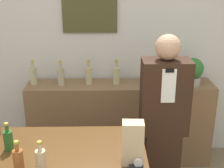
{
  "coord_description": "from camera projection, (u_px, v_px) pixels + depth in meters",
  "views": [
    {
      "loc": [
        -0.01,
        -1.41,
        2.12
      ],
      "look_at": [
        0.04,
        1.11,
        1.19
      ],
      "focal_mm": 50.0,
      "sensor_mm": 36.0,
      "label": 1
    }
  ],
  "objects": [
    {
      "name": "shelf_bottle_4",
      "position": [
        144.0,
        75.0,
        3.34
      ],
      "size": [
        0.08,
        0.08,
        0.27
      ],
      "color": "tan",
      "rests_on": "back_shelf"
    },
    {
      "name": "shelf_bottle_0",
      "position": [
        34.0,
        75.0,
        3.34
      ],
      "size": [
        0.08,
        0.08,
        0.27
      ],
      "color": "tan",
      "rests_on": "back_shelf"
    },
    {
      "name": "potted_plant",
      "position": [
        193.0,
        71.0,
        3.31
      ],
      "size": [
        0.22,
        0.22,
        0.3
      ],
      "color": "#9E998E",
      "rests_on": "back_shelf"
    },
    {
      "name": "shelf_bottle_1",
      "position": [
        61.0,
        76.0,
        3.33
      ],
      "size": [
        0.08,
        0.08,
        0.27
      ],
      "color": "tan",
      "rests_on": "back_shelf"
    },
    {
      "name": "shelf_bottle_3",
      "position": [
        116.0,
        75.0,
        3.36
      ],
      "size": [
        0.08,
        0.08,
        0.27
      ],
      "color": "tan",
      "rests_on": "back_shelf"
    },
    {
      "name": "shelf_bottle_5",
      "position": [
        172.0,
        76.0,
        3.34
      ],
      "size": [
        0.08,
        0.08,
        0.27
      ],
      "color": "tan",
      "rests_on": "back_shelf"
    },
    {
      "name": "paper_bag",
      "position": [
        133.0,
        143.0,
        1.98
      ],
      "size": [
        0.14,
        0.1,
        0.29
      ],
      "color": "tan",
      "rests_on": "display_counter"
    },
    {
      "name": "counter_bottle_2",
      "position": [
        8.0,
        140.0,
        2.15
      ],
      "size": [
        0.07,
        0.07,
        0.21
      ],
      "color": "#265924",
      "rests_on": "display_counter"
    },
    {
      "name": "shelf_bottle_2",
      "position": [
        89.0,
        75.0,
        3.35
      ],
      "size": [
        0.08,
        0.08,
        0.27
      ],
      "color": "tan",
      "rests_on": "back_shelf"
    },
    {
      "name": "counter_bottle_3",
      "position": [
        18.0,
        159.0,
        1.93
      ],
      "size": [
        0.07,
        0.07,
        0.21
      ],
      "color": "brown",
      "rests_on": "display_counter"
    },
    {
      "name": "tape_dispenser",
      "position": [
        137.0,
        166.0,
        1.96
      ],
      "size": [
        0.09,
        0.06,
        0.07
      ],
      "color": "black",
      "rests_on": "display_counter"
    },
    {
      "name": "shopkeeper",
      "position": [
        163.0,
        125.0,
        2.78
      ],
      "size": [
        0.41,
        0.26,
        1.63
      ],
      "color": "#331E14",
      "rests_on": "ground_plane"
    },
    {
      "name": "counter_bottle_4",
      "position": [
        41.0,
        160.0,
        1.92
      ],
      "size": [
        0.07,
        0.07,
        0.21
      ],
      "color": "tan",
      "rests_on": "display_counter"
    },
    {
      "name": "back_shelf",
      "position": [
        120.0,
        123.0,
        3.55
      ],
      "size": [
        2.03,
        0.37,
        0.95
      ],
      "color": "brown",
      "rests_on": "ground_plane"
    },
    {
      "name": "back_wall",
      "position": [
        107.0,
        42.0,
        3.47
      ],
      "size": [
        5.2,
        0.09,
        2.7
      ],
      "color": "silver",
      "rests_on": "ground_plane"
    }
  ]
}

